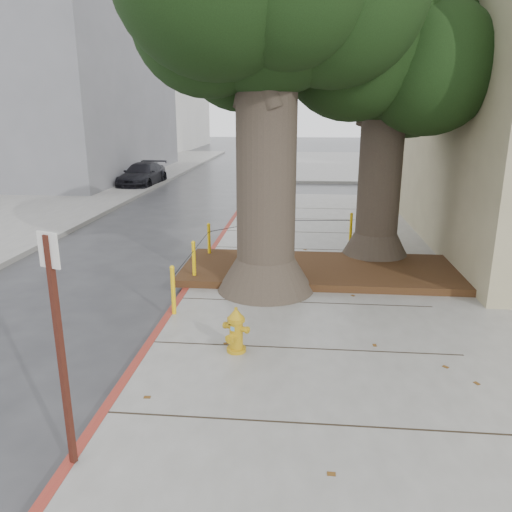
{
  "coord_description": "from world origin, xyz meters",
  "views": [
    {
      "loc": [
        0.44,
        -7.28,
        3.8
      ],
      "look_at": [
        -0.43,
        1.94,
        1.1
      ],
      "focal_mm": 35.0,
      "sensor_mm": 36.0,
      "label": 1
    }
  ],
  "objects_px": {
    "fire_hydrant": "(236,330)",
    "signpost": "(59,340)",
    "car_silver": "(399,177)",
    "car_dark": "(142,175)",
    "car_red": "(478,175)"
  },
  "relations": [
    {
      "from": "car_silver",
      "to": "car_dark",
      "type": "distance_m",
      "value": 13.29
    },
    {
      "from": "car_silver",
      "to": "car_red",
      "type": "height_order",
      "value": "car_red"
    },
    {
      "from": "car_silver",
      "to": "car_red",
      "type": "distance_m",
      "value": 3.88
    },
    {
      "from": "signpost",
      "to": "car_dark",
      "type": "xyz_separation_m",
      "value": [
        -5.99,
        21.13,
        -1.0
      ]
    },
    {
      "from": "signpost",
      "to": "car_red",
      "type": "relative_size",
      "value": 0.62
    },
    {
      "from": "car_silver",
      "to": "car_dark",
      "type": "xyz_separation_m",
      "value": [
        -13.27,
        -0.74,
        0.03
      ]
    },
    {
      "from": "signpost",
      "to": "car_silver",
      "type": "height_order",
      "value": "signpost"
    },
    {
      "from": "car_silver",
      "to": "car_dark",
      "type": "bearing_deg",
      "value": 88.03
    },
    {
      "from": "fire_hydrant",
      "to": "car_dark",
      "type": "relative_size",
      "value": 0.18
    },
    {
      "from": "car_red",
      "to": "car_dark",
      "type": "xyz_separation_m",
      "value": [
        -17.15,
        -0.78,
        -0.08
      ]
    },
    {
      "from": "fire_hydrant",
      "to": "car_red",
      "type": "bearing_deg",
      "value": 86.19
    },
    {
      "from": "fire_hydrant",
      "to": "car_dark",
      "type": "height_order",
      "value": "car_dark"
    },
    {
      "from": "signpost",
      "to": "fire_hydrant",
      "type": "bearing_deg",
      "value": 83.67
    },
    {
      "from": "fire_hydrant",
      "to": "signpost",
      "type": "xyz_separation_m",
      "value": [
        -1.41,
        -2.73,
        1.09
      ]
    },
    {
      "from": "fire_hydrant",
      "to": "car_red",
      "type": "height_order",
      "value": "car_red"
    }
  ]
}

